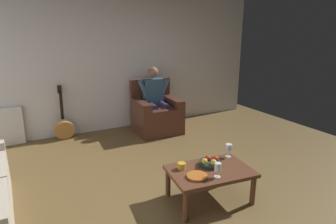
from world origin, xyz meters
name	(u,v)px	position (x,y,z in m)	size (l,w,h in m)	color
ground_plane	(191,194)	(0.00, 0.00, 0.00)	(6.89, 6.89, 0.00)	brown
wall_back	(116,59)	(0.00, -2.80, 1.37)	(6.14, 0.06, 2.74)	silver
armchair	(156,114)	(-0.58, -2.23, 0.34)	(0.85, 0.84, 0.99)	#4D2A1F
person_seated	(155,97)	(-0.58, -2.25, 0.67)	(0.65, 0.57, 1.24)	#34546B
coffee_table	(210,174)	(-0.13, 0.20, 0.33)	(0.98, 0.70, 0.38)	brown
guitar	(64,128)	(1.08, -2.60, 0.21)	(0.35, 0.23, 0.97)	#B67B3E
radiator	(4,127)	(2.01, -2.73, 0.33)	(0.60, 0.06, 0.66)	white
wine_glass_near	(229,148)	(-0.52, 0.02, 0.50)	(0.08, 0.08, 0.17)	silver
wine_glass_far	(218,168)	(-0.10, 0.37, 0.49)	(0.07, 0.07, 0.16)	silver
fruit_bowl	(210,162)	(-0.18, 0.11, 0.42)	(0.26, 0.26, 0.11)	#1F2C24
decorative_dish	(197,176)	(0.10, 0.27, 0.40)	(0.22, 0.22, 0.02)	#B45F24
candle_jar	(182,166)	(0.15, 0.03, 0.42)	(0.09, 0.09, 0.07)	gold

